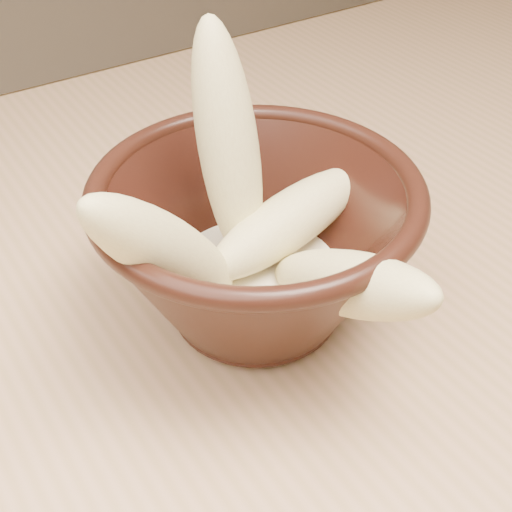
# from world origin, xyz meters

# --- Properties ---
(table) EXTENTS (1.20, 0.80, 0.75)m
(table) POSITION_xyz_m (0.00, 0.00, 0.67)
(table) COLOR tan
(table) RESTS_ON ground
(bowl) EXTENTS (0.21, 0.21, 0.11)m
(bowl) POSITION_xyz_m (-0.13, -0.04, 0.82)
(bowl) COLOR black
(bowl) RESTS_ON table
(milk_puddle) EXTENTS (0.12, 0.12, 0.02)m
(milk_puddle) POSITION_xyz_m (-0.13, -0.04, 0.79)
(milk_puddle) COLOR beige
(milk_puddle) RESTS_ON bowl
(banana_upright) EXTENTS (0.04, 0.08, 0.17)m
(banana_upright) POSITION_xyz_m (-0.13, -0.00, 0.87)
(banana_upright) COLOR #CAB977
(banana_upright) RESTS_ON bowl
(banana_left) EXTENTS (0.13, 0.07, 0.14)m
(banana_left) POSITION_xyz_m (-0.20, -0.05, 0.85)
(banana_left) COLOR #CAB977
(banana_left) RESTS_ON bowl
(banana_across) EXTENTS (0.15, 0.06, 0.05)m
(banana_across) POSITION_xyz_m (-0.10, -0.03, 0.82)
(banana_across) COLOR #CAB977
(banana_across) RESTS_ON bowl
(banana_front) EXTENTS (0.04, 0.15, 0.11)m
(banana_front) POSITION_xyz_m (-0.12, -0.11, 0.83)
(banana_front) COLOR #CAB977
(banana_front) RESTS_ON bowl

